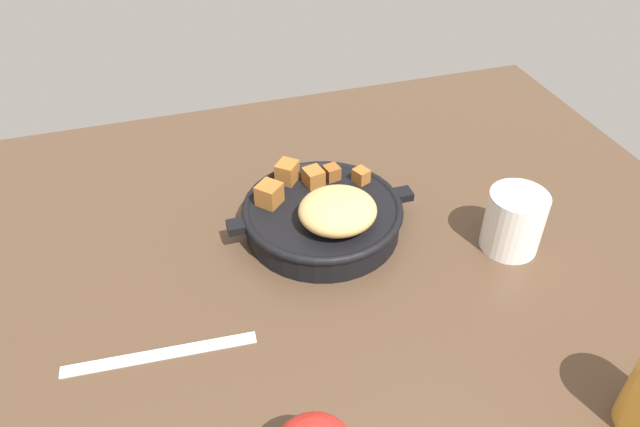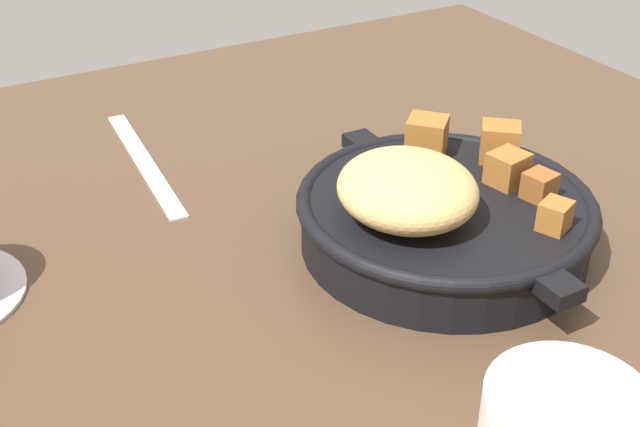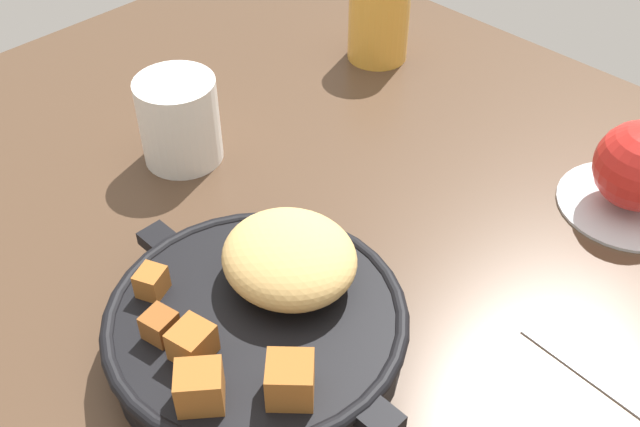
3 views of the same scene
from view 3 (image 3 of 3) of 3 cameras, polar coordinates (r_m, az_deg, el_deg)
ground_plane at (r=64.83cm, az=-1.28°, el=-5.36°), size 105.31×95.41×2.40cm
cast_iron_skillet at (r=56.67cm, az=-4.51°, el=-7.97°), size 26.95×22.65×8.78cm
saucer_plate at (r=75.77cm, az=22.28°, el=0.73°), size 12.90×12.90×0.60cm
ceramic_mug_white at (r=74.85cm, az=-10.63°, el=6.96°), size 7.86×7.86×8.77cm
juice_glass_amber at (r=90.65cm, az=4.48°, el=14.41°), size 7.12×7.12×9.51cm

